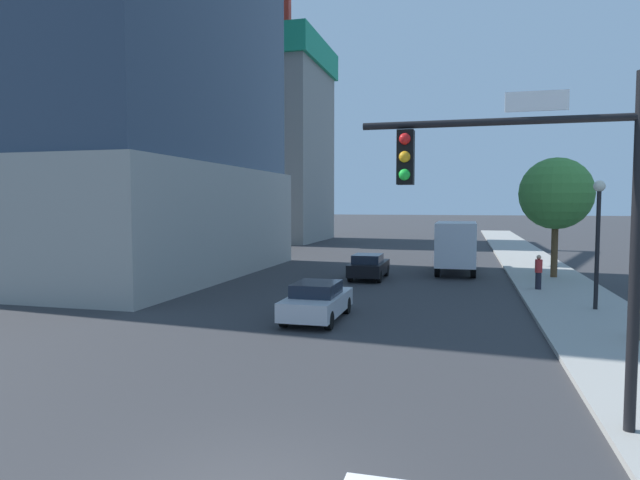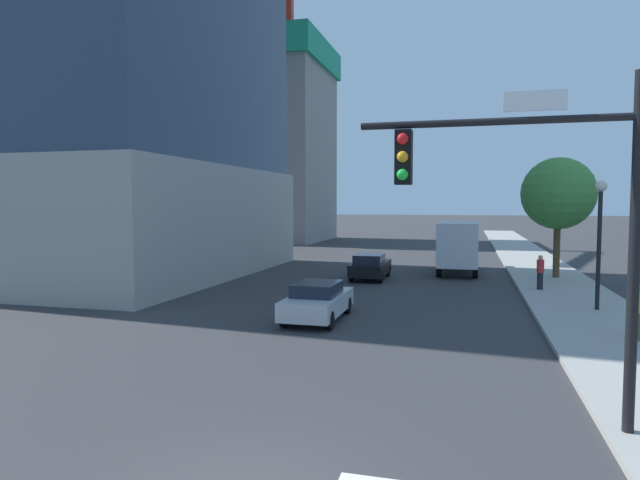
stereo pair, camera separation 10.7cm
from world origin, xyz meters
The scene contains 10 objects.
sidewalk centered at (7.57, 20.00, 0.07)m, with size 4.15×120.00×0.15m, color #9E9B93.
construction_building centered at (-19.42, 52.66, 12.49)m, with size 14.08×26.44×28.95m.
traffic_light_pole centered at (4.20, 3.69, 4.42)m, with size 5.02×0.48×6.43m.
street_lamp centered at (7.96, 16.07, 3.50)m, with size 0.44×0.44×5.01m.
street_tree centered at (7.86, 25.69, 4.81)m, with size 3.99×3.99×6.67m.
car_black centered at (-2.22, 23.23, 0.73)m, with size 1.81×4.16×1.44m.
car_silver centered at (-2.22, 12.03, 0.71)m, with size 1.82×4.19×1.40m.
box_truck centered at (2.49, 27.25, 1.76)m, with size 2.31×6.95×3.15m.
pedestrian_red_shirt centered at (6.44, 20.80, 0.99)m, with size 0.34×0.34×1.66m.
pedestrian_yellow_shirt centered at (8.07, 11.17, 1.01)m, with size 0.34×0.34×1.69m.
Camera 2 is at (3.03, -7.04, 4.27)m, focal length 30.66 mm.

